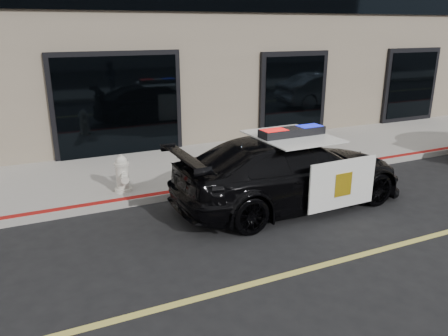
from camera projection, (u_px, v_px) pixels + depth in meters
name	position (u px, v px, depth m)	size (l,w,h in m)	color
ground	(292.00, 273.00, 6.42)	(120.00, 120.00, 0.00)	black
sidewalk_n	(177.00, 168.00, 10.94)	(60.00, 3.50, 0.15)	gray
police_car	(290.00, 171.00, 8.74)	(2.37, 4.97, 1.60)	black
fire_hydrant	(122.00, 175.00, 9.08)	(0.36, 0.50, 0.80)	silver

